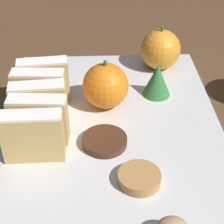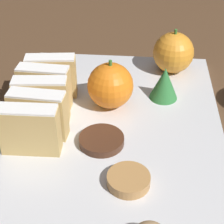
# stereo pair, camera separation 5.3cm
# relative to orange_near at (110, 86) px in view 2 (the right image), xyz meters

# --- Properties ---
(ground_plane) EXTENTS (6.00, 6.00, 0.00)m
(ground_plane) POSITION_rel_orange_near_xyz_m (0.01, -0.06, -0.05)
(ground_plane) COLOR #513823
(serving_platter) EXTENTS (0.33, 0.46, 0.01)m
(serving_platter) POSITION_rel_orange_near_xyz_m (0.01, -0.06, -0.04)
(serving_platter) COLOR silver
(serving_platter) RESTS_ON ground_plane
(stollen_slice_front) EXTENTS (0.08, 0.03, 0.07)m
(stollen_slice_front) POSITION_rel_orange_near_xyz_m (-0.10, -0.12, -0.00)
(stollen_slice_front) COLOR tan
(stollen_slice_front) RESTS_ON serving_platter
(stollen_slice_second) EXTENTS (0.08, 0.03, 0.07)m
(stollen_slice_second) POSITION_rel_orange_near_xyz_m (-0.09, -0.08, -0.00)
(stollen_slice_second) COLOR tan
(stollen_slice_second) RESTS_ON serving_platter
(stollen_slice_third) EXTENTS (0.08, 0.03, 0.07)m
(stollen_slice_third) POSITION_rel_orange_near_xyz_m (-0.10, -0.05, -0.00)
(stollen_slice_third) COLOR tan
(stollen_slice_third) RESTS_ON serving_platter
(stollen_slice_fourth) EXTENTS (0.08, 0.03, 0.07)m
(stollen_slice_fourth) POSITION_rel_orange_near_xyz_m (-0.10, -0.01, -0.00)
(stollen_slice_fourth) COLOR tan
(stollen_slice_fourth) RESTS_ON serving_platter
(stollen_slice_fifth) EXTENTS (0.08, 0.03, 0.07)m
(stollen_slice_fifth) POSITION_rel_orange_near_xyz_m (-0.10, 0.02, -0.00)
(stollen_slice_fifth) COLOR tan
(stollen_slice_fifth) RESTS_ON serving_platter
(orange_near) EXTENTS (0.07, 0.07, 0.08)m
(orange_near) POSITION_rel_orange_near_xyz_m (0.00, 0.00, 0.00)
(orange_near) COLOR orange
(orange_near) RESTS_ON serving_platter
(orange_far) EXTENTS (0.07, 0.07, 0.08)m
(orange_far) POSITION_rel_orange_near_xyz_m (0.10, 0.12, 0.00)
(orange_far) COLOR orange
(orange_far) RESTS_ON serving_platter
(chocolate_cookie) EXTENTS (0.06, 0.06, 0.01)m
(chocolate_cookie) POSITION_rel_orange_near_xyz_m (-0.00, -0.09, -0.03)
(chocolate_cookie) COLOR #472819
(chocolate_cookie) RESTS_ON serving_platter
(gingerbread_cookie) EXTENTS (0.05, 0.05, 0.01)m
(gingerbread_cookie) POSITION_rel_orange_near_xyz_m (0.04, -0.17, -0.03)
(gingerbread_cookie) COLOR #B27F47
(gingerbread_cookie) RESTS_ON serving_platter
(evergreen_sprig) EXTENTS (0.05, 0.05, 0.05)m
(evergreen_sprig) POSITION_rel_orange_near_xyz_m (0.08, 0.03, -0.01)
(evergreen_sprig) COLOR #2D7538
(evergreen_sprig) RESTS_ON serving_platter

